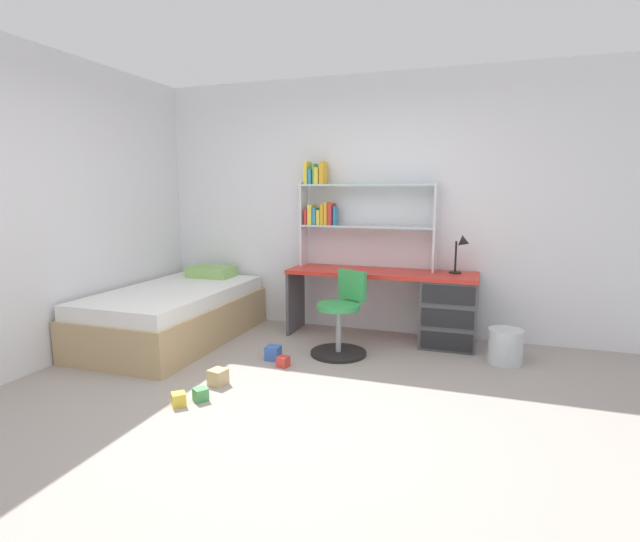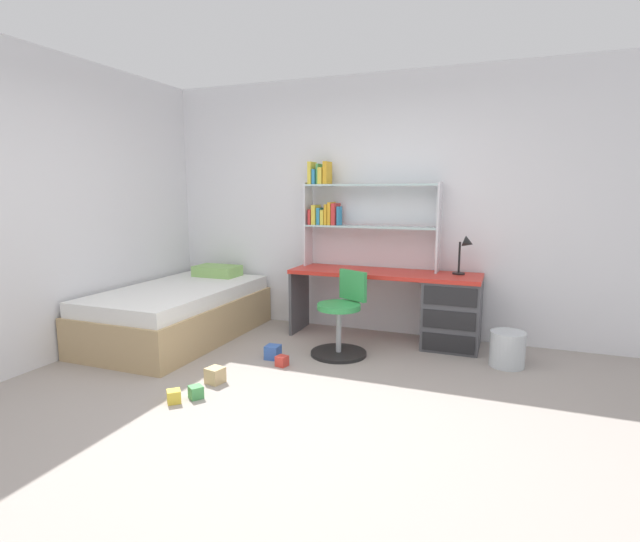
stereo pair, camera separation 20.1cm
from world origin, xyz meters
name	(u,v)px [view 1 (the left image)]	position (x,y,z in m)	size (l,w,h in m)	color
ground_plane	(285,415)	(0.00, 0.00, -0.01)	(5.60, 5.42, 0.02)	#9E938C
room_shell	(217,208)	(-1.15, 1.14, 1.35)	(5.60, 5.42, 2.70)	silver
desk	(430,305)	(0.75, 1.92, 0.40)	(1.90, 0.54, 0.71)	red
bookshelf_hutch	(346,207)	(-0.16, 2.07, 1.34)	(1.41, 0.22, 1.11)	silver
desk_lamp	(462,248)	(1.03, 1.99, 0.96)	(0.20, 0.17, 0.38)	black
swivel_chair	(341,322)	(0.01, 1.33, 0.30)	(0.52, 0.52, 0.78)	black
bed_platform	(175,314)	(-1.72, 1.22, 0.27)	(1.11, 1.97, 0.65)	tan
waste_bin	(505,346)	(1.45, 1.55, 0.15)	(0.30, 0.30, 0.31)	silver
toy_block_green_0	(201,394)	(-0.67, 0.01, 0.05)	(0.09, 0.09, 0.09)	#479E51
toy_block_red_1	(283,362)	(-0.37, 0.84, 0.05)	(0.09, 0.09, 0.09)	red
toy_block_yellow_2	(179,399)	(-0.77, -0.12, 0.05)	(0.09, 0.09, 0.09)	gold
toy_block_blue_3	(273,353)	(-0.52, 0.98, 0.06)	(0.12, 0.12, 0.12)	#3860B7
toy_block_natural_4	(218,377)	(-0.70, 0.31, 0.06)	(0.12, 0.12, 0.12)	tan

